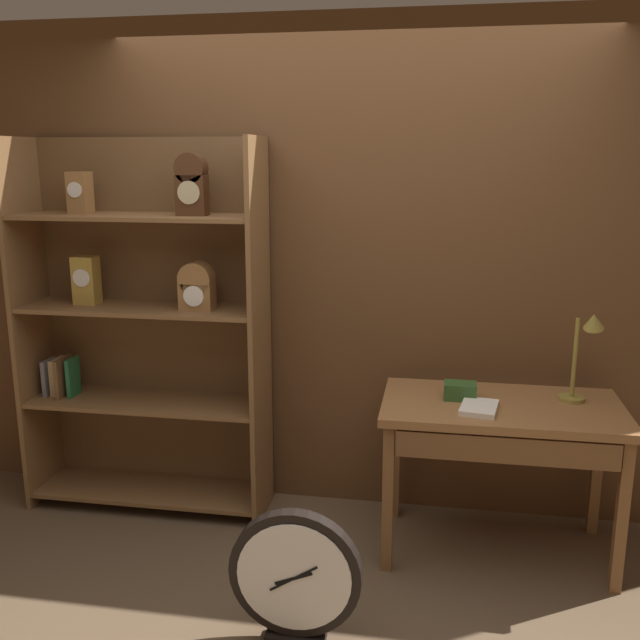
{
  "coord_description": "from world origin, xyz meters",
  "views": [
    {
      "loc": [
        0.45,
        -2.41,
        1.9
      ],
      "look_at": [
        -0.09,
        0.76,
        1.15
      ],
      "focal_mm": 39.64,
      "sensor_mm": 36.0,
      "label": 1
    }
  ],
  "objects_px": {
    "round_clock_large": "(295,577)",
    "workbench": "(501,425)",
    "bookshelf": "(146,328)",
    "desk_lamp": "(585,348)",
    "toolbox_small": "(460,391)",
    "open_repair_manual": "(479,408)"
  },
  "relations": [
    {
      "from": "round_clock_large",
      "to": "toolbox_small",
      "type": "bearing_deg",
      "value": 54.02
    },
    {
      "from": "round_clock_large",
      "to": "workbench",
      "type": "bearing_deg",
      "value": 44.3
    },
    {
      "from": "bookshelf",
      "to": "desk_lamp",
      "type": "bearing_deg",
      "value": -3.61
    },
    {
      "from": "desk_lamp",
      "to": "open_repair_manual",
      "type": "relative_size",
      "value": 2.07
    },
    {
      "from": "bookshelf",
      "to": "desk_lamp",
      "type": "distance_m",
      "value": 2.22
    },
    {
      "from": "workbench",
      "to": "open_repair_manual",
      "type": "height_order",
      "value": "open_repair_manual"
    },
    {
      "from": "desk_lamp",
      "to": "toolbox_small",
      "type": "height_order",
      "value": "desk_lamp"
    },
    {
      "from": "workbench",
      "to": "toolbox_small",
      "type": "bearing_deg",
      "value": 162.69
    },
    {
      "from": "round_clock_large",
      "to": "desk_lamp",
      "type": "bearing_deg",
      "value": 37.17
    },
    {
      "from": "bookshelf",
      "to": "workbench",
      "type": "distance_m",
      "value": 1.9
    },
    {
      "from": "bookshelf",
      "to": "open_repair_manual",
      "type": "distance_m",
      "value": 1.79
    },
    {
      "from": "toolbox_small",
      "to": "open_repair_manual",
      "type": "relative_size",
      "value": 0.7
    },
    {
      "from": "bookshelf",
      "to": "open_repair_manual",
      "type": "height_order",
      "value": "bookshelf"
    },
    {
      "from": "workbench",
      "to": "toolbox_small",
      "type": "distance_m",
      "value": 0.25
    },
    {
      "from": "workbench",
      "to": "desk_lamp",
      "type": "xyz_separation_m",
      "value": [
        0.36,
        0.1,
        0.37
      ]
    },
    {
      "from": "bookshelf",
      "to": "desk_lamp",
      "type": "relative_size",
      "value": 4.4
    },
    {
      "from": "bookshelf",
      "to": "round_clock_large",
      "type": "height_order",
      "value": "bookshelf"
    },
    {
      "from": "bookshelf",
      "to": "round_clock_large",
      "type": "xyz_separation_m",
      "value": [
        1.03,
        -1.04,
        -0.72
      ]
    },
    {
      "from": "round_clock_large",
      "to": "bookshelf",
      "type": "bearing_deg",
      "value": 134.54
    },
    {
      "from": "desk_lamp",
      "to": "open_repair_manual",
      "type": "distance_m",
      "value": 0.57
    },
    {
      "from": "desk_lamp",
      "to": "round_clock_large",
      "type": "height_order",
      "value": "desk_lamp"
    },
    {
      "from": "open_repair_manual",
      "to": "desk_lamp",
      "type": "bearing_deg",
      "value": 30.16
    }
  ]
}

